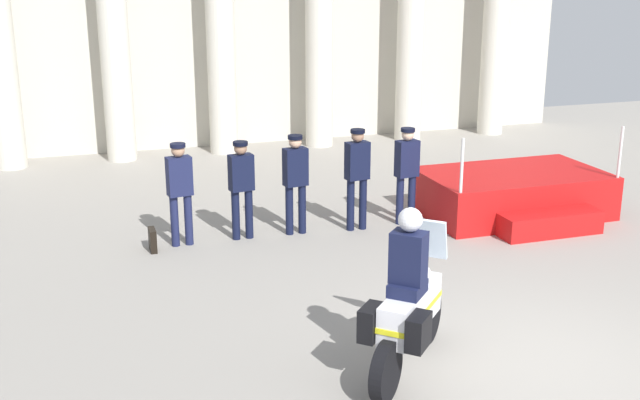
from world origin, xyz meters
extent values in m
plane|color=gray|center=(0.00, 0.00, 0.00)|extent=(28.81, 28.81, 0.00)
cube|color=beige|center=(-0.10, 12.33, 3.40)|extent=(16.14, 0.30, 6.80)
cylinder|color=beige|center=(-3.66, 11.40, 2.82)|extent=(0.66, 0.66, 5.64)
cylinder|color=beige|center=(-1.28, 11.40, 2.82)|extent=(0.66, 0.66, 5.64)
cylinder|color=beige|center=(1.09, 11.40, 2.82)|extent=(0.66, 0.66, 5.64)
cylinder|color=beige|center=(3.46, 11.40, 2.82)|extent=(0.66, 0.66, 5.64)
cylinder|color=beige|center=(5.84, 11.40, 2.82)|extent=(0.66, 0.66, 5.64)
cube|color=#B71414|center=(2.62, 5.01, 0.39)|extent=(3.19, 1.92, 0.77)
cube|color=#B71414|center=(2.62, 3.80, 0.19)|extent=(1.75, 0.50, 0.39)
cylinder|color=silver|center=(1.11, 4.13, 1.22)|extent=(0.05, 0.05, 0.90)
cylinder|color=silver|center=(4.14, 4.13, 1.22)|extent=(0.05, 0.05, 0.90)
cylinder|color=#191E42|center=(-3.36, 5.19, 0.42)|extent=(0.13, 0.13, 0.83)
cylinder|color=#191E42|center=(-3.14, 5.19, 0.42)|extent=(0.13, 0.13, 0.83)
cube|color=#191E42|center=(-3.25, 5.19, 1.14)|extent=(0.41, 0.27, 0.62)
sphere|color=tan|center=(-3.25, 5.19, 1.55)|extent=(0.21, 0.21, 0.21)
cylinder|color=black|center=(-3.25, 5.19, 1.63)|extent=(0.24, 0.24, 0.06)
cylinder|color=black|center=(-2.37, 5.20, 0.41)|extent=(0.13, 0.13, 0.82)
cylinder|color=black|center=(-2.15, 5.20, 0.41)|extent=(0.13, 0.13, 0.82)
cube|color=black|center=(-2.26, 5.20, 1.12)|extent=(0.41, 0.27, 0.58)
sphere|color=#997056|center=(-2.26, 5.20, 1.51)|extent=(0.21, 0.21, 0.21)
cylinder|color=black|center=(-2.26, 5.20, 1.59)|extent=(0.24, 0.24, 0.06)
cylinder|color=black|center=(-1.47, 5.17, 0.42)|extent=(0.13, 0.13, 0.83)
cylinder|color=black|center=(-1.25, 5.17, 0.42)|extent=(0.13, 0.13, 0.83)
cube|color=black|center=(-1.36, 5.17, 1.14)|extent=(0.41, 0.27, 0.62)
sphere|color=tan|center=(-1.36, 5.17, 1.56)|extent=(0.21, 0.21, 0.21)
cylinder|color=black|center=(-1.36, 5.17, 1.64)|extent=(0.24, 0.24, 0.06)
cylinder|color=black|center=(-0.44, 5.06, 0.44)|extent=(0.13, 0.13, 0.88)
cylinder|color=black|center=(-0.22, 5.06, 0.44)|extent=(0.13, 0.13, 0.88)
cube|color=black|center=(-0.33, 5.06, 1.20)|extent=(0.41, 0.27, 0.63)
sphere|color=#997056|center=(-0.33, 5.06, 1.61)|extent=(0.21, 0.21, 0.21)
cylinder|color=black|center=(-0.33, 5.06, 1.69)|extent=(0.24, 0.24, 0.06)
cylinder|color=#141938|center=(0.48, 5.11, 0.42)|extent=(0.13, 0.13, 0.84)
cylinder|color=#141938|center=(0.70, 5.11, 0.42)|extent=(0.13, 0.13, 0.84)
cube|color=#141938|center=(0.59, 5.11, 1.15)|extent=(0.41, 0.27, 0.62)
sphere|color=beige|center=(0.59, 5.11, 1.57)|extent=(0.21, 0.21, 0.21)
cylinder|color=black|center=(0.59, 5.11, 1.65)|extent=(0.24, 0.24, 0.06)
cylinder|color=black|center=(-0.99, 0.88, 0.32)|extent=(0.51, 0.53, 0.64)
cylinder|color=black|center=(-1.98, -0.17, 0.32)|extent=(0.54, 0.56, 0.64)
cube|color=silver|center=(-1.49, 0.36, 0.72)|extent=(1.08, 1.12, 0.44)
ellipsoid|color=silver|center=(-1.38, 0.47, 1.04)|extent=(0.59, 0.60, 0.26)
cube|color=yellow|center=(-1.49, 0.36, 0.70)|extent=(1.11, 1.14, 0.06)
cube|color=silver|center=(-1.07, 0.79, 1.34)|extent=(0.40, 0.39, 0.47)
cube|color=black|center=(-2.02, 0.17, 0.72)|extent=(0.38, 0.39, 0.36)
cube|color=black|center=(-1.64, -0.18, 0.72)|extent=(0.38, 0.39, 0.36)
cube|color=#141938|center=(-1.57, 0.27, 1.01)|extent=(0.52, 0.52, 0.14)
cube|color=#141938|center=(-1.57, 0.27, 1.36)|extent=(0.44, 0.44, 0.56)
sphere|color=silver|center=(-1.55, 0.29, 1.77)|extent=(0.26, 0.26, 0.26)
cube|color=black|center=(-3.73, 5.07, 0.18)|extent=(0.10, 0.32, 0.36)
camera|label=1|loc=(-4.91, -6.91, 4.34)|focal=44.77mm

